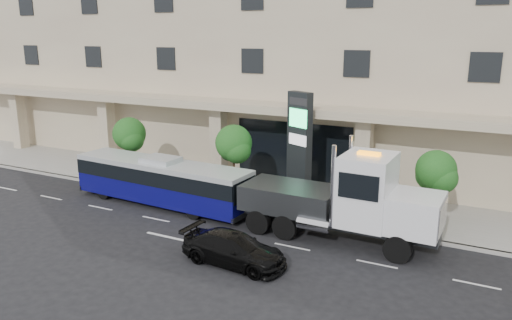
{
  "coord_description": "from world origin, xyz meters",
  "views": [
    {
      "loc": [
        12.35,
        -21.64,
        9.74
      ],
      "look_at": [
        0.31,
        2.0,
        3.01
      ],
      "focal_mm": 35.0,
      "sensor_mm": 36.0,
      "label": 1
    }
  ],
  "objects_px": {
    "black_sedan": "(234,249)",
    "signage_pylon": "(299,145)",
    "city_bus": "(162,181)",
    "tow_truck": "(346,201)"
  },
  "relations": [
    {
      "from": "tow_truck",
      "to": "black_sedan",
      "type": "xyz_separation_m",
      "value": [
        -3.54,
        -4.59,
        -1.35
      ]
    },
    {
      "from": "tow_truck",
      "to": "signage_pylon",
      "type": "height_order",
      "value": "signage_pylon"
    },
    {
      "from": "city_bus",
      "to": "tow_truck",
      "type": "xyz_separation_m",
      "value": [
        11.1,
        -0.28,
        0.58
      ]
    },
    {
      "from": "black_sedan",
      "to": "signage_pylon",
      "type": "height_order",
      "value": "signage_pylon"
    },
    {
      "from": "city_bus",
      "to": "signage_pylon",
      "type": "bearing_deg",
      "value": 36.47
    },
    {
      "from": "black_sedan",
      "to": "signage_pylon",
      "type": "xyz_separation_m",
      "value": [
        -0.81,
        9.3,
        2.68
      ]
    },
    {
      "from": "signage_pylon",
      "to": "black_sedan",
      "type": "bearing_deg",
      "value": -61.47
    },
    {
      "from": "tow_truck",
      "to": "signage_pylon",
      "type": "xyz_separation_m",
      "value": [
        -4.35,
        4.71,
        1.34
      ]
    },
    {
      "from": "tow_truck",
      "to": "signage_pylon",
      "type": "distance_m",
      "value": 6.55
    },
    {
      "from": "black_sedan",
      "to": "signage_pylon",
      "type": "distance_m",
      "value": 9.71
    }
  ]
}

